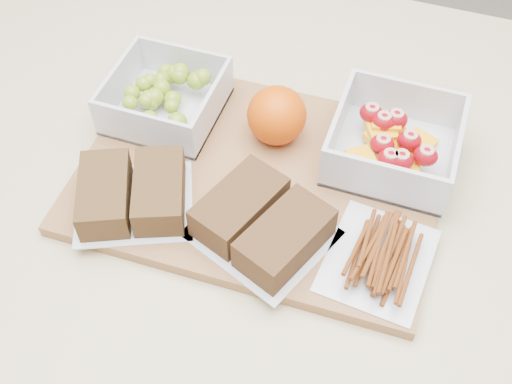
% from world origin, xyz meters
% --- Properties ---
extents(counter, '(1.20, 0.90, 0.90)m').
position_xyz_m(counter, '(0.00, 0.00, 0.45)').
color(counter, beige).
rests_on(counter, ground).
extents(cutting_board, '(0.43, 0.31, 0.02)m').
position_xyz_m(cutting_board, '(-0.00, 0.03, 0.91)').
color(cutting_board, olive).
rests_on(cutting_board, counter).
extents(grape_container, '(0.13, 0.13, 0.06)m').
position_xyz_m(grape_container, '(-0.15, 0.09, 0.94)').
color(grape_container, silver).
rests_on(grape_container, cutting_board).
extents(fruit_container, '(0.14, 0.14, 0.06)m').
position_xyz_m(fruit_container, '(0.14, 0.10, 0.94)').
color(fruit_container, silver).
rests_on(fruit_container, cutting_board).
extents(orange, '(0.07, 0.07, 0.07)m').
position_xyz_m(orange, '(-0.00, 0.09, 0.95)').
color(orange, '#DD4D05').
rests_on(orange, cutting_board).
extents(sandwich_bag_left, '(0.17, 0.16, 0.04)m').
position_xyz_m(sandwich_bag_left, '(-0.12, -0.06, 0.94)').
color(sandwich_bag_left, silver).
rests_on(sandwich_bag_left, cutting_board).
extents(sandwich_bag_center, '(0.17, 0.17, 0.04)m').
position_xyz_m(sandwich_bag_center, '(0.03, -0.06, 0.94)').
color(sandwich_bag_center, silver).
rests_on(sandwich_bag_center, cutting_board).
extents(pretzel_bag, '(0.12, 0.14, 0.03)m').
position_xyz_m(pretzel_bag, '(0.16, -0.05, 0.93)').
color(pretzel_bag, silver).
rests_on(pretzel_bag, cutting_board).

